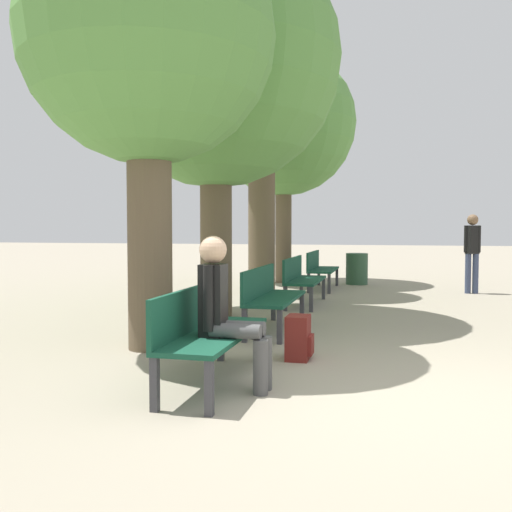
% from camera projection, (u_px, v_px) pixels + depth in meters
% --- Properties ---
extents(ground_plane, '(80.00, 80.00, 0.00)m').
position_uv_depth(ground_plane, '(388.00, 397.00, 4.56)').
color(ground_plane, gray).
extents(bench_row_0, '(0.51, 1.74, 0.83)m').
position_uv_depth(bench_row_0, '(206.00, 327.00, 4.94)').
color(bench_row_0, '#144733').
rests_on(bench_row_0, ground_plane).
extents(bench_row_1, '(0.51, 1.74, 0.83)m').
position_uv_depth(bench_row_1, '(269.00, 293.00, 7.46)').
color(bench_row_1, '#144733').
rests_on(bench_row_1, ground_plane).
extents(bench_row_2, '(0.51, 1.74, 0.83)m').
position_uv_depth(bench_row_2, '(301.00, 277.00, 9.98)').
color(bench_row_2, '#144733').
rests_on(bench_row_2, ground_plane).
extents(bench_row_3, '(0.51, 1.74, 0.83)m').
position_uv_depth(bench_row_3, '(319.00, 267.00, 12.50)').
color(bench_row_3, '#144733').
rests_on(bench_row_3, ground_plane).
extents(tree_row_0, '(2.80, 2.80, 4.85)m').
position_uv_depth(tree_row_0, '(148.00, 41.00, 6.22)').
color(tree_row_0, brown).
rests_on(tree_row_0, ground_plane).
extents(tree_row_1, '(3.77, 3.77, 5.73)m').
position_uv_depth(tree_row_1, '(215.00, 64.00, 8.55)').
color(tree_row_1, brown).
rests_on(tree_row_1, ground_plane).
extents(tree_row_2, '(2.43, 2.43, 5.55)m').
position_uv_depth(tree_row_2, '(262.00, 89.00, 11.52)').
color(tree_row_2, brown).
rests_on(tree_row_2, ground_plane).
extents(tree_row_3, '(3.50, 3.50, 5.63)m').
position_uv_depth(tree_row_3, '(284.00, 125.00, 13.84)').
color(tree_row_3, brown).
rests_on(tree_row_3, ground_plane).
extents(person_seated, '(0.60, 0.34, 1.28)m').
position_uv_depth(person_seated, '(227.00, 308.00, 4.73)').
color(person_seated, '#4C4C4C').
rests_on(person_seated, ground_plane).
extents(backpack, '(0.27, 0.31, 0.45)m').
position_uv_depth(backpack, '(299.00, 338.00, 5.83)').
color(backpack, maroon).
rests_on(backpack, ground_plane).
extents(pedestrian_mid, '(0.33, 0.28, 1.62)m').
position_uv_depth(pedestrian_mid, '(472.00, 248.00, 11.65)').
color(pedestrian_mid, '#384260').
rests_on(pedestrian_mid, ground_plane).
extents(trash_bin, '(0.52, 0.52, 0.74)m').
position_uv_depth(trash_bin, '(357.00, 269.00, 13.57)').
color(trash_bin, '#2D5138').
rests_on(trash_bin, ground_plane).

